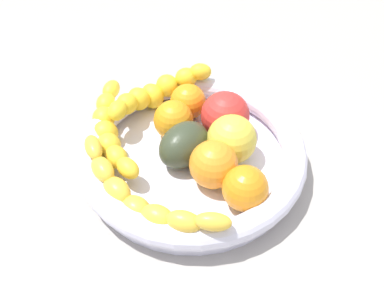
{
  "coord_description": "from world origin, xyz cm",
  "views": [
    {
      "loc": [
        3.01,
        45.23,
        53.28
      ],
      "look_at": [
        0.0,
        0.0,
        7.66
      ],
      "focal_mm": 42.87,
      "sensor_mm": 36.0,
      "label": 1
    }
  ],
  "objects_px": {
    "orange_front": "(245,188)",
    "banana_draped_left": "(140,198)",
    "fruit_bowl": "(192,154)",
    "orange_mid_left": "(191,101)",
    "banana_arching_top": "(155,92)",
    "banana_draped_right": "(110,130)",
    "tomato_red": "(225,115)",
    "orange_mid_right": "(173,120)",
    "avocado_dark": "(184,147)",
    "apple_yellow": "(232,141)",
    "orange_rear": "(214,164)"
  },
  "relations": [
    {
      "from": "banana_arching_top",
      "to": "orange_mid_right",
      "type": "bearing_deg",
      "value": 113.2
    },
    {
      "from": "fruit_bowl",
      "to": "orange_rear",
      "type": "xyz_separation_m",
      "value": [
        -0.03,
        0.04,
        0.02
      ]
    },
    {
      "from": "banana_draped_right",
      "to": "apple_yellow",
      "type": "xyz_separation_m",
      "value": [
        -0.17,
        0.04,
        0.01
      ]
    },
    {
      "from": "banana_draped_right",
      "to": "tomato_red",
      "type": "height_order",
      "value": "tomato_red"
    },
    {
      "from": "banana_draped_left",
      "to": "orange_mid_left",
      "type": "distance_m",
      "value": 0.2
    },
    {
      "from": "tomato_red",
      "to": "banana_draped_left",
      "type": "bearing_deg",
      "value": 48.85
    },
    {
      "from": "banana_arching_top",
      "to": "orange_front",
      "type": "bearing_deg",
      "value": 119.68
    },
    {
      "from": "orange_mid_right",
      "to": "orange_rear",
      "type": "height_order",
      "value": "orange_rear"
    },
    {
      "from": "orange_rear",
      "to": "avocado_dark",
      "type": "xyz_separation_m",
      "value": [
        0.04,
        -0.04,
        -0.0
      ]
    },
    {
      "from": "orange_rear",
      "to": "tomato_red",
      "type": "xyz_separation_m",
      "value": [
        -0.03,
        -0.09,
        0.0
      ]
    },
    {
      "from": "banana_draped_right",
      "to": "apple_yellow",
      "type": "height_order",
      "value": "apple_yellow"
    },
    {
      "from": "banana_draped_left",
      "to": "tomato_red",
      "type": "relative_size",
      "value": 2.63
    },
    {
      "from": "banana_arching_top",
      "to": "apple_yellow",
      "type": "bearing_deg",
      "value": 132.36
    },
    {
      "from": "orange_front",
      "to": "orange_mid_right",
      "type": "bearing_deg",
      "value": -57.63
    },
    {
      "from": "orange_front",
      "to": "apple_yellow",
      "type": "relative_size",
      "value": 0.86
    },
    {
      "from": "banana_arching_top",
      "to": "orange_mid_left",
      "type": "height_order",
      "value": "banana_arching_top"
    },
    {
      "from": "tomato_red",
      "to": "apple_yellow",
      "type": "xyz_separation_m",
      "value": [
        -0.0,
        0.05,
        -0.0
      ]
    },
    {
      "from": "fruit_bowl",
      "to": "banana_arching_top",
      "type": "distance_m",
      "value": 0.13
    },
    {
      "from": "fruit_bowl",
      "to": "orange_rear",
      "type": "relative_size",
      "value": 4.9
    },
    {
      "from": "apple_yellow",
      "to": "banana_draped_right",
      "type": "bearing_deg",
      "value": -14.32
    },
    {
      "from": "fruit_bowl",
      "to": "tomato_red",
      "type": "xyz_separation_m",
      "value": [
        -0.05,
        -0.05,
        0.03
      ]
    },
    {
      "from": "orange_front",
      "to": "banana_draped_left",
      "type": "bearing_deg",
      "value": 3.24
    },
    {
      "from": "orange_front",
      "to": "orange_rear",
      "type": "relative_size",
      "value": 0.91
    },
    {
      "from": "orange_mid_left",
      "to": "orange_rear",
      "type": "bearing_deg",
      "value": 98.65
    },
    {
      "from": "banana_arching_top",
      "to": "orange_front",
      "type": "relative_size",
      "value": 2.7
    },
    {
      "from": "orange_rear",
      "to": "banana_draped_left",
      "type": "bearing_deg",
      "value": 26.52
    },
    {
      "from": "banana_arching_top",
      "to": "orange_mid_right",
      "type": "distance_m",
      "value": 0.07
    },
    {
      "from": "orange_mid_right",
      "to": "tomato_red",
      "type": "bearing_deg",
      "value": 178.15
    },
    {
      "from": "banana_draped_right",
      "to": "orange_mid_right",
      "type": "height_order",
      "value": "orange_mid_right"
    },
    {
      "from": "orange_mid_right",
      "to": "avocado_dark",
      "type": "xyz_separation_m",
      "value": [
        -0.01,
        0.06,
        -0.0
      ]
    },
    {
      "from": "banana_arching_top",
      "to": "orange_front",
      "type": "height_order",
      "value": "banana_arching_top"
    },
    {
      "from": "banana_draped_left",
      "to": "avocado_dark",
      "type": "bearing_deg",
      "value": -124.48
    },
    {
      "from": "apple_yellow",
      "to": "avocado_dark",
      "type": "height_order",
      "value": "apple_yellow"
    },
    {
      "from": "orange_front",
      "to": "apple_yellow",
      "type": "distance_m",
      "value": 0.08
    },
    {
      "from": "fruit_bowl",
      "to": "orange_rear",
      "type": "distance_m",
      "value": 0.06
    },
    {
      "from": "orange_front",
      "to": "orange_mid_left",
      "type": "xyz_separation_m",
      "value": [
        0.06,
        -0.18,
        -0.0
      ]
    },
    {
      "from": "tomato_red",
      "to": "orange_mid_left",
      "type": "bearing_deg",
      "value": -43.46
    },
    {
      "from": "orange_rear",
      "to": "avocado_dark",
      "type": "relative_size",
      "value": 0.8
    },
    {
      "from": "banana_arching_top",
      "to": "tomato_red",
      "type": "bearing_deg",
      "value": 148.07
    },
    {
      "from": "orange_front",
      "to": "avocado_dark",
      "type": "height_order",
      "value": "same"
    },
    {
      "from": "banana_draped_right",
      "to": "avocado_dark",
      "type": "bearing_deg",
      "value": 156.6
    },
    {
      "from": "fruit_bowl",
      "to": "banana_draped_right",
      "type": "distance_m",
      "value": 0.13
    },
    {
      "from": "fruit_bowl",
      "to": "banana_draped_left",
      "type": "bearing_deg",
      "value": 52.1
    },
    {
      "from": "orange_rear",
      "to": "tomato_red",
      "type": "height_order",
      "value": "tomato_red"
    },
    {
      "from": "banana_draped_left",
      "to": "orange_mid_right",
      "type": "relative_size",
      "value": 3.21
    },
    {
      "from": "banana_draped_right",
      "to": "orange_mid_right",
      "type": "bearing_deg",
      "value": -173.64
    },
    {
      "from": "orange_rear",
      "to": "apple_yellow",
      "type": "height_order",
      "value": "apple_yellow"
    },
    {
      "from": "fruit_bowl",
      "to": "orange_mid_left",
      "type": "relative_size",
      "value": 5.8
    },
    {
      "from": "banana_draped_left",
      "to": "apple_yellow",
      "type": "xyz_separation_m",
      "value": [
        -0.13,
        -0.09,
        0.0
      ]
    },
    {
      "from": "banana_draped_left",
      "to": "apple_yellow",
      "type": "height_order",
      "value": "apple_yellow"
    }
  ]
}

